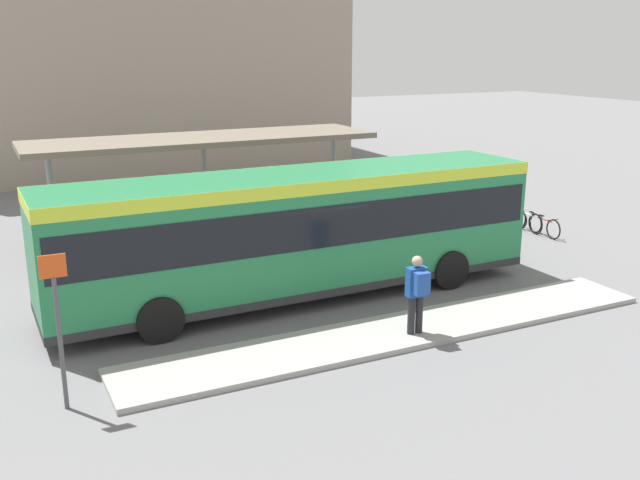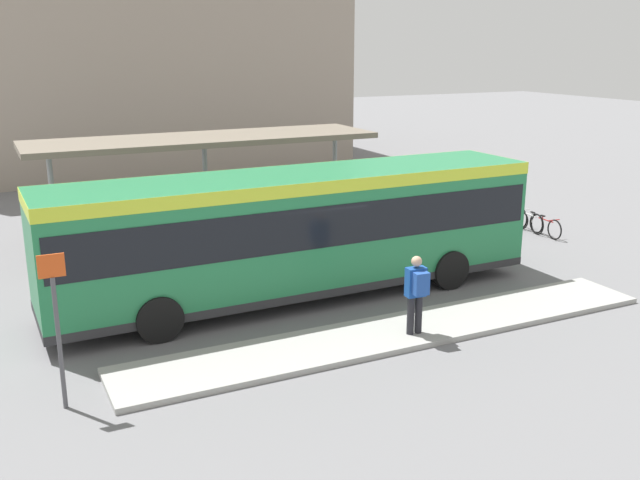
{
  "view_description": "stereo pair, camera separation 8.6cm",
  "coord_description": "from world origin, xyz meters",
  "px_view_note": "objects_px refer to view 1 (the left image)",
  "views": [
    {
      "loc": [
        -6.95,
        -15.35,
        6.14
      ],
      "look_at": [
        0.61,
        0.0,
        1.42
      ],
      "focal_mm": 40.0,
      "sensor_mm": 36.0,
      "label": 1
    },
    {
      "loc": [
        -6.87,
        -15.39,
        6.14
      ],
      "look_at": [
        0.61,
        0.0,
        1.42
      ],
      "focal_mm": 40.0,
      "sensor_mm": 36.0,
      "label": 2
    }
  ],
  "objects_px": {
    "city_bus": "(298,226)",
    "potted_planter_near_shelter": "(247,225)",
    "platform_sign": "(59,325)",
    "bicycle_red": "(544,226)",
    "bicycle_white": "(528,221)",
    "potted_planter_far_side": "(69,250)",
    "pedestrian_waiting": "(417,290)",
    "bicycle_green": "(509,217)"
  },
  "relations": [
    {
      "from": "city_bus",
      "to": "potted_planter_near_shelter",
      "type": "distance_m",
      "value": 4.71
    },
    {
      "from": "potted_planter_near_shelter",
      "to": "platform_sign",
      "type": "xyz_separation_m",
      "value": [
        -6.33,
        -7.93,
        0.77
      ]
    },
    {
      "from": "bicycle_red",
      "to": "bicycle_white",
      "type": "distance_m",
      "value": 0.76
    },
    {
      "from": "bicycle_white",
      "to": "potted_planter_far_side",
      "type": "height_order",
      "value": "potted_planter_far_side"
    },
    {
      "from": "potted_planter_far_side",
      "to": "platform_sign",
      "type": "bearing_deg",
      "value": -98.02
    },
    {
      "from": "pedestrian_waiting",
      "to": "potted_planter_far_side",
      "type": "distance_m",
      "value": 10.12
    },
    {
      "from": "pedestrian_waiting",
      "to": "platform_sign",
      "type": "relative_size",
      "value": 0.62
    },
    {
      "from": "bicycle_green",
      "to": "potted_planter_near_shelter",
      "type": "bearing_deg",
      "value": 72.48
    },
    {
      "from": "city_bus",
      "to": "bicycle_red",
      "type": "bearing_deg",
      "value": 9.59
    },
    {
      "from": "potted_planter_near_shelter",
      "to": "platform_sign",
      "type": "bearing_deg",
      "value": -128.58
    },
    {
      "from": "pedestrian_waiting",
      "to": "bicycle_white",
      "type": "relative_size",
      "value": 1.06
    },
    {
      "from": "city_bus",
      "to": "potted_planter_near_shelter",
      "type": "bearing_deg",
      "value": 84.74
    },
    {
      "from": "pedestrian_waiting",
      "to": "platform_sign",
      "type": "xyz_separation_m",
      "value": [
        -7.15,
        0.14,
        0.44
      ]
    },
    {
      "from": "bicycle_green",
      "to": "potted_planter_near_shelter",
      "type": "xyz_separation_m",
      "value": [
        -9.18,
        1.28,
        0.44
      ]
    },
    {
      "from": "bicycle_white",
      "to": "platform_sign",
      "type": "distance_m",
      "value": 16.8
    },
    {
      "from": "potted_planter_near_shelter",
      "to": "potted_planter_far_side",
      "type": "height_order",
      "value": "potted_planter_near_shelter"
    },
    {
      "from": "bicycle_green",
      "to": "potted_planter_far_side",
      "type": "bearing_deg",
      "value": 75.14
    },
    {
      "from": "bicycle_white",
      "to": "bicycle_green",
      "type": "height_order",
      "value": "bicycle_white"
    },
    {
      "from": "bicycle_white",
      "to": "potted_planter_far_side",
      "type": "xyz_separation_m",
      "value": [
        -14.56,
        2.08,
        0.3
      ]
    },
    {
      "from": "pedestrian_waiting",
      "to": "potted_planter_near_shelter",
      "type": "height_order",
      "value": "pedestrian_waiting"
    },
    {
      "from": "city_bus",
      "to": "bicycle_green",
      "type": "bearing_deg",
      "value": 18.27
    },
    {
      "from": "city_bus",
      "to": "bicycle_green",
      "type": "relative_size",
      "value": 7.94
    },
    {
      "from": "bicycle_red",
      "to": "platform_sign",
      "type": "height_order",
      "value": "platform_sign"
    },
    {
      "from": "bicycle_red",
      "to": "potted_planter_near_shelter",
      "type": "distance_m",
      "value": 9.79
    },
    {
      "from": "city_bus",
      "to": "potted_planter_far_side",
      "type": "xyz_separation_m",
      "value": [
        -4.85,
        4.63,
        -1.18
      ]
    },
    {
      "from": "pedestrian_waiting",
      "to": "bicycle_green",
      "type": "height_order",
      "value": "pedestrian_waiting"
    },
    {
      "from": "city_bus",
      "to": "potted_planter_near_shelter",
      "type": "xyz_separation_m",
      "value": [
        0.35,
        4.58,
        -1.06
      ]
    },
    {
      "from": "pedestrian_waiting",
      "to": "potted_planter_far_side",
      "type": "xyz_separation_m",
      "value": [
        -6.02,
        8.12,
        -0.46
      ]
    },
    {
      "from": "city_bus",
      "to": "pedestrian_waiting",
      "type": "height_order",
      "value": "city_bus"
    },
    {
      "from": "potted_planter_far_side",
      "to": "platform_sign",
      "type": "relative_size",
      "value": 0.46
    },
    {
      "from": "city_bus",
      "to": "bicycle_red",
      "type": "height_order",
      "value": "city_bus"
    },
    {
      "from": "bicycle_red",
      "to": "bicycle_green",
      "type": "relative_size",
      "value": 1.02
    },
    {
      "from": "bicycle_red",
      "to": "potted_planter_far_side",
      "type": "xyz_separation_m",
      "value": [
        -14.58,
        2.84,
        0.31
      ]
    },
    {
      "from": "bicycle_red",
      "to": "bicycle_white",
      "type": "height_order",
      "value": "bicycle_white"
    },
    {
      "from": "potted_planter_near_shelter",
      "to": "bicycle_green",
      "type": "bearing_deg",
      "value": -7.93
    },
    {
      "from": "city_bus",
      "to": "platform_sign",
      "type": "bearing_deg",
      "value": -151.53
    },
    {
      "from": "bicycle_red",
      "to": "pedestrian_waiting",
      "type": "bearing_deg",
      "value": -54.7
    },
    {
      "from": "bicycle_red",
      "to": "platform_sign",
      "type": "xyz_separation_m",
      "value": [
        -15.7,
        -5.14,
        1.21
      ]
    },
    {
      "from": "pedestrian_waiting",
      "to": "bicycle_white",
      "type": "height_order",
      "value": "pedestrian_waiting"
    },
    {
      "from": "bicycle_green",
      "to": "potted_planter_near_shelter",
      "type": "distance_m",
      "value": 9.28
    },
    {
      "from": "city_bus",
      "to": "bicycle_green",
      "type": "distance_m",
      "value": 10.2
    },
    {
      "from": "bicycle_red",
      "to": "potted_planter_near_shelter",
      "type": "relative_size",
      "value": 1.05
    }
  ]
}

